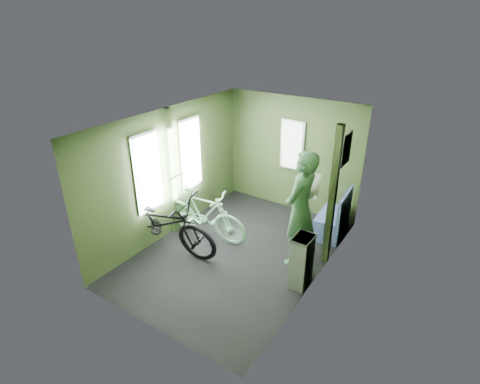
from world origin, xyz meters
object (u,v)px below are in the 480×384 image
(bicycle_mint, at_px, (205,238))
(passenger, at_px, (300,209))
(waste_box, at_px, (301,262))
(bench_seat, at_px, (333,221))
(bicycle_black, at_px, (165,249))

(bicycle_mint, xyz_separation_m, passenger, (1.67, 0.28, 0.95))
(bicycle_mint, relative_size, waste_box, 1.97)
(bench_seat, bearing_deg, bicycle_black, -141.43)
(passenger, xyz_separation_m, waste_box, (0.31, -0.54, -0.53))
(bicycle_mint, xyz_separation_m, bench_seat, (1.86, 1.39, 0.26))
(bicycle_black, bearing_deg, waste_box, -84.31)
(bicycle_black, relative_size, passenger, 1.10)
(bicycle_mint, height_order, bench_seat, bench_seat)
(bicycle_mint, bearing_deg, bicycle_black, 146.34)
(bicycle_black, bearing_deg, bench_seat, -51.64)
(passenger, relative_size, bench_seat, 2.18)
(passenger, height_order, waste_box, passenger)
(bicycle_mint, distance_m, waste_box, 2.04)
(bicycle_black, distance_m, waste_box, 2.43)
(passenger, bearing_deg, bench_seat, 173.17)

